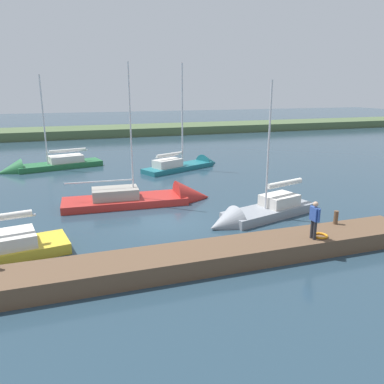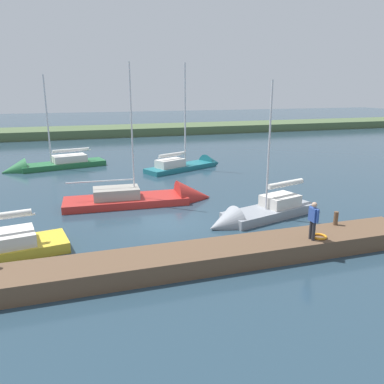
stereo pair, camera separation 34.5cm
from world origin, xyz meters
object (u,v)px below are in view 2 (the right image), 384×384
at_px(life_ring_buoy, 319,236).
at_px(sailboat_mid_channel, 191,166).
at_px(sailboat_near_dock, 156,200).
at_px(sailboat_far_left, 255,216).
at_px(mooring_post_far, 336,218).
at_px(sailboat_far_right, 47,167).
at_px(person_on_dock, 313,218).

xyz_separation_m(life_ring_buoy, sailboat_mid_channel, (-0.34, -19.32, -0.63)).
bearing_deg(life_ring_buoy, sailboat_near_dock, -62.86).
bearing_deg(sailboat_near_dock, sailboat_far_left, -45.04).
relative_size(mooring_post_far, sailboat_far_right, 0.07).
relative_size(sailboat_far_left, person_on_dock, 4.94).
relative_size(mooring_post_far, sailboat_near_dock, 0.07).
bearing_deg(sailboat_near_dock, sailboat_mid_channel, 63.71).
bearing_deg(person_on_dock, life_ring_buoy, 11.02).
bearing_deg(sailboat_near_dock, life_ring_buoy, -59.81).
bearing_deg(sailboat_far_left, life_ring_buoy, 80.99).
bearing_deg(sailboat_mid_channel, sailboat_far_right, 140.53).
relative_size(sailboat_far_right, person_on_dock, 5.48).
bearing_deg(sailboat_far_left, sailboat_near_dock, -63.81).
distance_m(sailboat_far_right, person_on_dock, 25.61).
xyz_separation_m(sailboat_mid_channel, sailboat_far_right, (12.36, -3.38, -0.00)).
distance_m(life_ring_buoy, sailboat_far_right, 25.70).
height_order(life_ring_buoy, person_on_dock, person_on_dock).
relative_size(sailboat_mid_channel, sailboat_far_right, 1.09).
distance_m(sailboat_mid_channel, sailboat_far_right, 12.82).
bearing_deg(mooring_post_far, sailboat_far_left, -58.47).
distance_m(mooring_post_far, sailboat_near_dock, 10.99).
bearing_deg(person_on_dock, sailboat_far_left, 91.44).
bearing_deg(sailboat_mid_channel, mooring_post_far, -109.91).
height_order(life_ring_buoy, sailboat_mid_channel, sailboat_mid_channel).
relative_size(life_ring_buoy, sailboat_mid_channel, 0.07).
height_order(life_ring_buoy, sailboat_far_right, sailboat_far_right).
height_order(sailboat_near_dock, sailboat_mid_channel, sailboat_mid_channel).
distance_m(life_ring_buoy, sailboat_mid_channel, 19.34).
bearing_deg(person_on_dock, sailboat_mid_channel, 87.66).
bearing_deg(sailboat_mid_channel, person_on_dock, -116.48).
bearing_deg(mooring_post_far, sailboat_far_right, -57.53).
bearing_deg(sailboat_far_left, mooring_post_far, 105.80).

